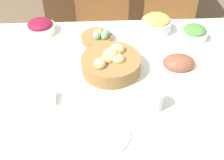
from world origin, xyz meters
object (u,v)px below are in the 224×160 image
(ham_platter, at_px, (178,64))
(dinner_plate, at_px, (101,133))
(bread_basket, at_px, (111,63))
(spoon, at_px, (144,132))
(chair_far_right, at_px, (171,24))
(beet_salad_bowl, at_px, (40,27))
(drinking_cup, at_px, (156,100))
(fork, at_px, (65,135))
(knife, at_px, (137,132))
(green_salad_bowl, at_px, (194,33))
(egg_basket, at_px, (98,37))
(pineapple_bowl, at_px, (156,23))
(butter_dish, at_px, (44,98))
(chair_far_center, at_px, (104,26))

(ham_platter, relative_size, dinner_plate, 1.07)
(bread_basket, distance_m, spoon, 0.41)
(chair_far_right, relative_size, spoon, 5.49)
(beet_salad_bowl, distance_m, drinking_cup, 0.86)
(chair_far_right, bearing_deg, beet_salad_bowl, -151.19)
(bread_basket, bearing_deg, ham_platter, 0.49)
(drinking_cup, bearing_deg, chair_far_right, 72.93)
(drinking_cup, bearing_deg, fork, -161.03)
(fork, bearing_deg, knife, -0.57)
(beet_salad_bowl, height_order, fork, beet_salad_bowl)
(beet_salad_bowl, height_order, green_salad_bowl, beet_salad_bowl)
(green_salad_bowl, bearing_deg, egg_basket, -179.53)
(pineapple_bowl, relative_size, butter_dish, 1.61)
(egg_basket, height_order, knife, egg_basket)
(chair_far_right, xyz_separation_m, egg_basket, (-0.58, -0.56, 0.27))
(knife, bearing_deg, butter_dish, 153.02)
(beet_salad_bowl, bearing_deg, dinner_plate, -66.00)
(green_salad_bowl, relative_size, knife, 0.86)
(chair_far_center, height_order, green_salad_bowl, chair_far_center)
(green_salad_bowl, distance_m, butter_dish, 0.92)
(egg_basket, height_order, fork, egg_basket)
(fork, distance_m, knife, 0.28)
(dinner_plate, bearing_deg, spoon, 0.00)
(ham_platter, bearing_deg, green_salad_bowl, 60.33)
(ham_platter, distance_m, pineapple_bowl, 0.36)
(green_salad_bowl, height_order, fork, green_salad_bowl)
(ham_platter, relative_size, pineapple_bowl, 1.43)
(green_salad_bowl, height_order, dinner_plate, green_salad_bowl)
(ham_platter, height_order, spoon, ham_platter)
(ham_platter, distance_m, dinner_plate, 0.56)
(spoon, bearing_deg, drinking_cup, 63.93)
(chair_far_center, bearing_deg, ham_platter, -69.26)
(bread_basket, xyz_separation_m, pineapple_bowl, (0.29, 0.36, 0.00))
(ham_platter, relative_size, drinking_cup, 2.91)
(knife, distance_m, butter_dish, 0.44)
(green_salad_bowl, bearing_deg, bread_basket, -151.51)
(beet_salad_bowl, xyz_separation_m, spoon, (0.51, -0.77, -0.04))
(bread_basket, distance_m, green_salad_bowl, 0.56)
(ham_platter, relative_size, fork, 1.42)
(egg_basket, xyz_separation_m, beet_salad_bowl, (-0.34, 0.11, 0.01))
(beet_salad_bowl, xyz_separation_m, knife, (0.48, -0.77, -0.04))
(fork, xyz_separation_m, butter_dish, (-0.11, 0.19, 0.01))
(beet_salad_bowl, distance_m, dinner_plate, 0.84)
(egg_basket, xyz_separation_m, knife, (0.15, -0.66, -0.03))
(egg_basket, bearing_deg, butter_dish, -117.92)
(chair_far_right, distance_m, dinner_plate, 1.36)
(dinner_plate, xyz_separation_m, drinking_cup, (0.24, 0.13, 0.04))
(green_salad_bowl, relative_size, dinner_plate, 0.64)
(chair_far_center, relative_size, dinner_plate, 4.14)
(butter_dish, bearing_deg, chair_far_center, 74.16)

